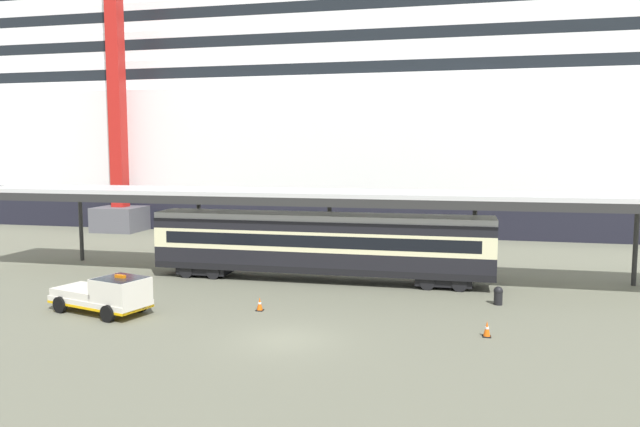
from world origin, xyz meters
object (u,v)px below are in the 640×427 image
(service_truck, at_px, (107,294))
(traffic_cone_near, at_px, (487,329))
(cruise_ship, at_px, (312,115))
(dockside_crane, at_px, (117,54))
(train_carriage, at_px, (320,243))
(traffic_cone_mid, at_px, (260,304))
(quay_bollard, at_px, (498,295))

(service_truck, height_order, traffic_cone_near, service_truck)
(cruise_ship, height_order, dockside_crane, dockside_crane)
(train_carriage, xyz_separation_m, service_truck, (-8.42, -9.60, -1.31))
(traffic_cone_mid, bearing_deg, traffic_cone_near, -9.68)
(cruise_ship, relative_size, quay_bollard, 127.60)
(cruise_ship, xyz_separation_m, traffic_cone_mid, (7.73, -43.07, -11.82))
(traffic_cone_near, distance_m, traffic_cone_mid, 10.95)
(service_truck, bearing_deg, traffic_cone_mid, 17.19)
(traffic_cone_mid, bearing_deg, service_truck, -162.81)
(train_carriage, distance_m, service_truck, 12.84)
(train_carriage, distance_m, traffic_cone_mid, 7.81)
(service_truck, distance_m, traffic_cone_near, 17.85)
(service_truck, relative_size, traffic_cone_near, 8.03)
(quay_bollard, bearing_deg, train_carriage, 160.65)
(service_truck, xyz_separation_m, quay_bollard, (18.67, 6.01, -0.47))
(train_carriage, relative_size, traffic_cone_near, 29.77)
(cruise_ship, height_order, service_truck, cruise_ship)
(quay_bollard, bearing_deg, cruise_ship, 116.26)
(service_truck, xyz_separation_m, traffic_cone_mid, (7.04, 2.18, -0.66))
(train_carriage, height_order, traffic_cone_mid, train_carriage)
(service_truck, bearing_deg, train_carriage, 48.74)
(train_carriage, bearing_deg, service_truck, -131.26)
(cruise_ship, bearing_deg, quay_bollard, -63.74)
(cruise_ship, distance_m, service_truck, 46.60)
(train_carriage, bearing_deg, dockside_crane, 143.47)
(traffic_cone_near, xyz_separation_m, quay_bollard, (0.83, 5.67, 0.18))
(dockside_crane, bearing_deg, traffic_cone_mid, -48.04)
(cruise_ship, relative_size, train_carriage, 5.95)
(dockside_crane, distance_m, quay_bollard, 43.82)
(train_carriage, distance_m, traffic_cone_near, 13.36)
(service_truck, bearing_deg, dockside_crane, 119.74)
(dockside_crane, bearing_deg, traffic_cone_near, -38.98)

